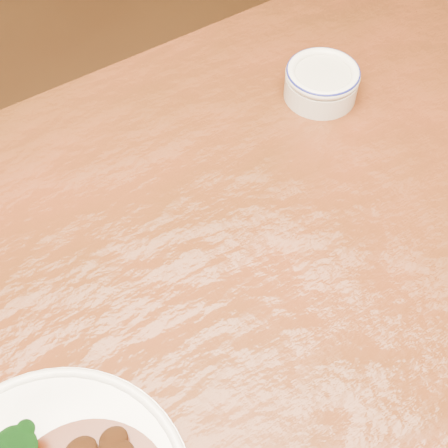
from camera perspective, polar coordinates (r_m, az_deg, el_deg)
dining_table at (r=0.77m, az=-2.03°, el=-11.97°), size 1.52×0.93×0.75m
dip_bowl at (r=0.93m, az=8.92°, el=12.77°), size 0.11×0.11×0.05m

